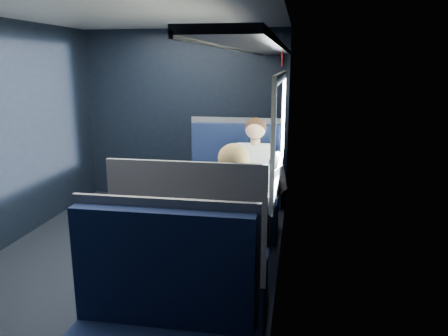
% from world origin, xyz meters
% --- Properties ---
extents(ground, '(2.80, 4.20, 0.01)m').
position_xyz_m(ground, '(0.00, 0.00, -0.01)').
color(ground, black).
extents(room_shell, '(3.00, 4.40, 2.40)m').
position_xyz_m(room_shell, '(0.02, 0.00, 1.48)').
color(room_shell, black).
rests_on(room_shell, ground).
extents(table, '(0.62, 1.00, 0.74)m').
position_xyz_m(table, '(1.03, 0.00, 0.66)').
color(table, '#54565E').
rests_on(table, ground).
extents(seat_bay_near, '(1.04, 0.62, 1.26)m').
position_xyz_m(seat_bay_near, '(0.84, 0.87, 0.42)').
color(seat_bay_near, '#0C1536').
rests_on(seat_bay_near, ground).
extents(seat_bay_far, '(1.04, 0.62, 1.26)m').
position_xyz_m(seat_bay_far, '(0.85, -0.87, 0.41)').
color(seat_bay_far, '#0C1536').
rests_on(seat_bay_far, ground).
extents(seat_row_front, '(1.04, 0.51, 1.16)m').
position_xyz_m(seat_row_front, '(0.85, 1.80, 0.41)').
color(seat_row_front, '#0C1536').
rests_on(seat_row_front, ground).
extents(man, '(0.53, 0.56, 1.32)m').
position_xyz_m(man, '(1.10, 0.70, 0.72)').
color(man, black).
rests_on(man, ground).
extents(woman, '(0.53, 0.56, 1.32)m').
position_xyz_m(woman, '(1.10, -0.71, 0.73)').
color(woman, black).
rests_on(woman, ground).
extents(papers, '(0.79, 0.96, 0.01)m').
position_xyz_m(papers, '(1.02, 0.10, 0.74)').
color(papers, white).
rests_on(papers, table).
extents(laptop, '(0.31, 0.37, 0.24)m').
position_xyz_m(laptop, '(1.33, -0.06, 0.81)').
color(laptop, silver).
rests_on(laptop, table).
extents(bottle_small, '(0.07, 0.07, 0.23)m').
position_xyz_m(bottle_small, '(1.29, 0.32, 0.84)').
color(bottle_small, silver).
rests_on(bottle_small, table).
extents(cup, '(0.07, 0.07, 0.09)m').
position_xyz_m(cup, '(1.31, 0.44, 0.79)').
color(cup, white).
rests_on(cup, table).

